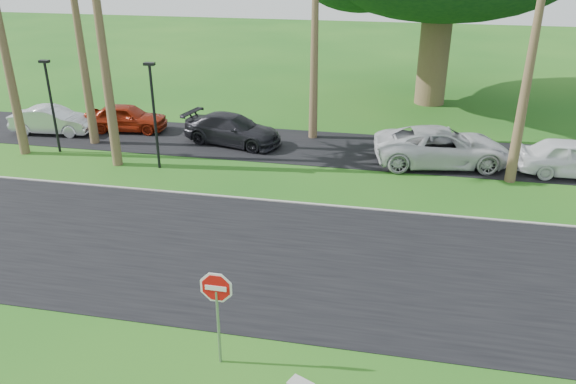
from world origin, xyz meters
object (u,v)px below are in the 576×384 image
(car_red, at_px, (127,118))
(car_pickup, at_px, (574,158))
(car_silver, at_px, (52,121))
(stop_sign_near, at_px, (217,300))
(car_minivan, at_px, (442,147))
(car_dark, at_px, (233,130))

(car_red, xyz_separation_m, car_pickup, (21.44, -1.98, 0.08))
(car_silver, relative_size, car_pickup, 0.91)
(stop_sign_near, bearing_deg, car_silver, 132.78)
(car_silver, distance_m, car_pickup, 25.02)
(car_minivan, bearing_deg, car_silver, 79.23)
(car_dark, bearing_deg, car_pickup, -81.47)
(stop_sign_near, xyz_separation_m, car_pickup, (11.17, 14.15, -0.99))
(stop_sign_near, height_order, car_silver, stop_sign_near)
(car_red, relative_size, car_minivan, 0.70)
(car_silver, xyz_separation_m, car_dark, (9.62, 0.29, 0.03))
(car_dark, bearing_deg, stop_sign_near, -151.90)
(car_pickup, bearing_deg, car_red, 84.14)
(car_dark, bearing_deg, car_red, 94.32)
(car_dark, xyz_separation_m, car_pickup, (15.39, -1.10, 0.07))
(car_minivan, height_order, car_pickup, car_minivan)
(stop_sign_near, distance_m, car_silver, 20.41)
(car_silver, height_order, car_dark, car_dark)
(car_minivan, distance_m, car_pickup, 5.44)
(stop_sign_near, xyz_separation_m, car_silver, (-13.84, 14.96, -1.08))
(car_red, bearing_deg, car_dark, -104.12)
(car_minivan, bearing_deg, car_red, 74.70)
(car_pickup, bearing_deg, car_dark, 85.34)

